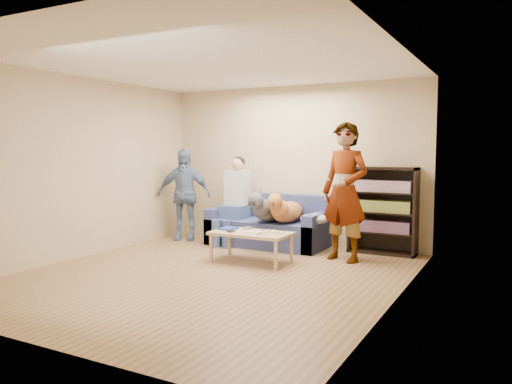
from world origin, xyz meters
The scene contains 27 objects.
ground centered at (0.00, 0.00, 0.00)m, with size 5.00×5.00×0.00m, color brown.
ceiling centered at (0.00, 0.00, 2.60)m, with size 5.00×5.00×0.00m, color white.
wall_back centered at (0.00, 2.50, 1.30)m, with size 4.50×4.50×0.00m, color tan.
wall_front centered at (0.00, -2.50, 1.30)m, with size 4.50×4.50×0.00m, color tan.
wall_left centered at (-2.25, 0.00, 1.30)m, with size 5.00×5.00×0.00m, color tan.
wall_right centered at (2.25, 0.00, 1.30)m, with size 5.00×5.00×0.00m, color tan.
blanket centered at (0.60, 1.96, 0.51)m, with size 0.45×0.38×0.16m, color #AFB0B4.
person_standing_right centered at (1.20, 1.59, 0.97)m, with size 0.71×0.46×1.94m, color gray.
person_standing_left centered at (-1.76, 1.85, 0.78)m, with size 0.92×0.38×1.57m, color #697EA8.
held_controller centered at (1.00, 1.39, 1.15)m, with size 0.04×0.13×0.03m, color silver.
notebook_blue centered at (-0.32, 0.95, 0.43)m, with size 0.20×0.26×0.03m, color navy.
papers centered at (0.13, 0.80, 0.43)m, with size 0.26×0.20×0.01m, color silver.
magazine centered at (0.16, 0.82, 0.44)m, with size 0.22×0.17×0.01m, color #B9B694.
camera_silver centered at (-0.04, 1.02, 0.45)m, with size 0.11×0.06×0.05m, color #B6B5BA.
controller_a centered at (0.36, 1.00, 0.43)m, with size 0.04×0.13×0.03m, color white.
controller_b centered at (0.44, 0.92, 0.43)m, with size 0.09×0.06×0.03m, color silver.
headphone_cup_a centered at (0.28, 0.88, 0.43)m, with size 0.07×0.07×0.02m, color white.
headphone_cup_b centered at (0.28, 0.96, 0.43)m, with size 0.07×0.07×0.02m, color silver.
pen_orange centered at (0.06, 0.74, 0.42)m, with size 0.01×0.01×0.14m, color orange.
pen_black centered at (0.20, 1.08, 0.42)m, with size 0.01×0.01×0.14m, color black.
wallet centered at (-0.17, 0.78, 0.43)m, with size 0.07×0.12×0.01m, color black.
sofa centered at (-0.25, 2.10, 0.28)m, with size 1.90×0.85×0.82m.
person_seated centered at (-0.81, 1.97, 0.77)m, with size 0.40×0.73×1.47m.
dog_gray centered at (-0.13, 1.84, 0.62)m, with size 0.39×1.24×0.56m.
dog_tan centered at (0.16, 1.87, 0.62)m, with size 0.38×1.15×0.55m.
coffee_table centered at (0.08, 0.90, 0.37)m, with size 1.10×0.60×0.42m.
bookshelf centered at (1.55, 2.33, 0.68)m, with size 1.00×0.34×1.30m.
Camera 1 is at (3.35, -5.09, 1.57)m, focal length 35.00 mm.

